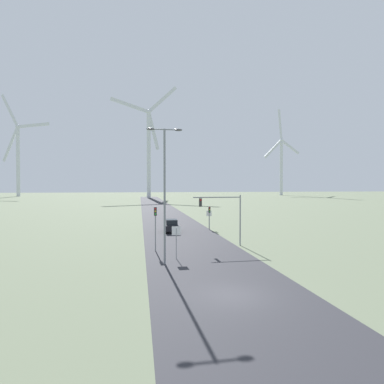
# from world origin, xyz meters

# --- Properties ---
(ground_plane) EXTENTS (600.00, 600.00, 0.00)m
(ground_plane) POSITION_xyz_m (0.00, 0.00, 0.00)
(ground_plane) COLOR #667056
(road_surface) EXTENTS (10.00, 240.00, 0.01)m
(road_surface) POSITION_xyz_m (0.00, 48.00, 0.00)
(road_surface) COLOR #2D2D33
(road_surface) RESTS_ON ground
(streetlamp) EXTENTS (3.01, 0.32, 11.40)m
(streetlamp) POSITION_xyz_m (-3.44, 7.79, 6.99)
(streetlamp) COLOR gray
(streetlamp) RESTS_ON ground
(stop_sign_near) EXTENTS (0.81, 0.07, 2.95)m
(stop_sign_near) POSITION_xyz_m (-2.25, 9.48, 2.06)
(stop_sign_near) COLOR gray
(stop_sign_near) RESTS_ON ground
(stop_sign_far) EXTENTS (0.81, 0.07, 2.81)m
(stop_sign_far) POSITION_xyz_m (4.91, 27.08, 1.96)
(stop_sign_far) COLOR gray
(stop_sign_far) RESTS_ON ground
(traffic_light_post_near_left) EXTENTS (0.28, 0.33, 4.47)m
(traffic_light_post_near_left) POSITION_xyz_m (-3.94, 13.16, 3.26)
(traffic_light_post_near_left) COLOR gray
(traffic_light_post_near_left) RESTS_ON ground
(traffic_light_post_near_right) EXTENTS (0.28, 0.34, 3.49)m
(traffic_light_post_near_right) POSITION_xyz_m (4.82, 26.41, 2.56)
(traffic_light_post_near_right) COLOR gray
(traffic_light_post_near_right) RESTS_ON ground
(traffic_light_mast_overhead) EXTENTS (5.36, 0.34, 5.60)m
(traffic_light_mast_overhead) POSITION_xyz_m (3.52, 14.32, 4.08)
(traffic_light_mast_overhead) COLOR gray
(traffic_light_mast_overhead) RESTS_ON ground
(car_approaching) EXTENTS (1.96, 4.17, 1.83)m
(car_approaching) POSITION_xyz_m (-1.04, 25.16, 0.91)
(car_approaching) COLOR black
(car_approaching) RESTS_ON ground
(wind_turbine_far_left) EXTENTS (33.93, 18.11, 65.74)m
(wind_turbine_far_left) POSITION_xyz_m (-81.30, 188.75, 28.20)
(wind_turbine_far_left) COLOR silver
(wind_turbine_far_left) RESTS_ON ground
(wind_turbine_left) EXTENTS (36.46, 3.42, 62.82)m
(wind_turbine_left) POSITION_xyz_m (-0.39, 150.34, 29.49)
(wind_turbine_left) COLOR silver
(wind_turbine_left) RESTS_ON ground
(wind_turbine_center) EXTENTS (34.70, 16.39, 60.87)m
(wind_turbine_center) POSITION_xyz_m (94.34, 182.26, 25.18)
(wind_turbine_center) COLOR silver
(wind_turbine_center) RESTS_ON ground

